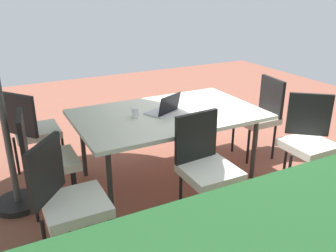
{
  "coord_description": "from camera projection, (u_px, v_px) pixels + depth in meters",
  "views": [
    {
      "loc": [
        1.63,
        3.15,
        2.01
      ],
      "look_at": [
        0.0,
        0.0,
        0.61
      ],
      "focal_mm": 38.21,
      "sensor_mm": 36.0,
      "label": 1
    }
  ],
  "objects": [
    {
      "name": "laptop",
      "position": [
        164.0,
        109.0,
        3.71
      ],
      "size": [
        0.39,
        0.36,
        0.21
      ],
      "rotation": [
        0.0,
        0.0,
        0.44
      ],
      "color": "#B7B7BC",
      "rests_on": "dining_table"
    },
    {
      "name": "chair_southeast",
      "position": [
        32.0,
        128.0,
        3.91
      ],
      "size": [
        0.58,
        0.58,
        0.98
      ],
      "rotation": [
        0.0,
        0.0,
        5.37
      ],
      "color": "silver",
      "rests_on": "ground_plane"
    },
    {
      "name": "chair_north",
      "position": [
        206.0,
        163.0,
        3.14
      ],
      "size": [
        0.47,
        0.48,
        0.98
      ],
      "rotation": [
        0.0,
        0.0,
        3.23
      ],
      "color": "silver",
      "rests_on": "ground_plane"
    },
    {
      "name": "cup",
      "position": [
        135.0,
        113.0,
        3.58
      ],
      "size": [
        0.07,
        0.07,
        0.11
      ],
      "primitive_type": "cylinder",
      "color": "white",
      "rests_on": "dining_table"
    },
    {
      "name": "chair_west",
      "position": [
        260.0,
        113.0,
        4.37
      ],
      "size": [
        0.49,
        0.48,
        0.98
      ],
      "rotation": [
        0.0,
        0.0,
        1.44
      ],
      "color": "silver",
      "rests_on": "ground_plane"
    },
    {
      "name": "chair_east",
      "position": [
        43.0,
        157.0,
        3.26
      ],
      "size": [
        0.49,
        0.48,
        0.98
      ],
      "rotation": [
        0.0,
        0.0,
        4.59
      ],
      "color": "silver",
      "rests_on": "ground_plane"
    },
    {
      "name": "chair_northeast",
      "position": [
        67.0,
        197.0,
        2.64
      ],
      "size": [
        0.58,
        0.58,
        0.98
      ],
      "rotation": [
        0.0,
        0.0,
        4.03
      ],
      "color": "silver",
      "rests_on": "ground_plane"
    },
    {
      "name": "chair_northwest",
      "position": [
        308.0,
        138.0,
        3.67
      ],
      "size": [
        0.58,
        0.58,
        0.98
      ],
      "rotation": [
        0.0,
        0.0,
        2.46
      ],
      "color": "silver",
      "rests_on": "ground_plane"
    },
    {
      "name": "ground_plane",
      "position": [
        168.0,
        177.0,
        4.04
      ],
      "size": [
        10.0,
        10.0,
        0.02
      ],
      "primitive_type": "cube",
      "color": "#935442"
    },
    {
      "name": "dining_table",
      "position": [
        168.0,
        117.0,
        3.77
      ],
      "size": [
        1.94,
        1.21,
        0.76
      ],
      "color": "silver",
      "rests_on": "ground_plane"
    }
  ]
}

